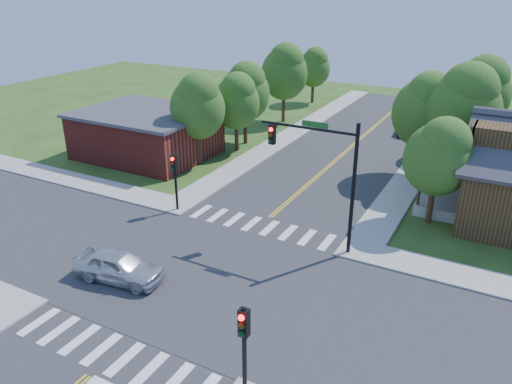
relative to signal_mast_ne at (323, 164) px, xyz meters
The scene contains 24 objects.
ground 8.37m from the signal_mast_ne, 125.00° to the right, with size 100.00×100.00×0.00m, color #274816.
road_ns 8.36m from the signal_mast_ne, 125.00° to the right, with size 10.00×90.00×0.04m, color #2D2D30.
road_ew 8.36m from the signal_mast_ne, 125.00° to the right, with size 90.00×10.00×0.04m, color #2D2D30.
intersection_patch 8.37m from the signal_mast_ne, 125.00° to the right, with size 10.20×10.20×0.06m, color #2D2D30.
sidewalk_nw 22.73m from the signal_mast_ne, 152.60° to the left, with size 40.00×40.00×0.14m.
crosswalk_north 6.23m from the signal_mast_ne, behind, with size 8.85×2.00×0.01m.
crosswalk_south 13.32m from the signal_mast_ne, 108.36° to the right, with size 8.85×2.00×0.01m.
centerline 8.34m from the signal_mast_ne, 125.00° to the right, with size 0.30×90.00×0.01m.
signal_mast_ne is the anchor object (origin of this frame).
signal_pole_se 11.55m from the signal_mast_ne, 81.44° to the right, with size 0.34×0.42×3.80m.
signal_pole_nw 9.76m from the signal_mast_ne, behind, with size 0.34×0.42×3.80m.
building_nw 19.87m from the signal_mast_ne, 157.21° to the left, with size 10.40×8.40×3.73m.
tree_e_a 7.59m from the signal_mast_ne, 50.44° to the left, with size 3.89×3.69×6.61m.
tree_e_b 13.75m from the signal_mast_ne, 68.60° to the left, with size 5.09×4.84×8.66m.
tree_e_c 20.77m from the signal_mast_ne, 75.08° to the left, with size 4.84×4.60×8.23m.
tree_e_d 30.18m from the signal_mast_ne, 80.76° to the left, with size 4.05×3.85×6.88m.
tree_w_a 15.25m from the signal_mast_ne, 149.00° to the left, with size 4.26×4.05×7.25m.
tree_w_b 18.86m from the signal_mast_ne, 131.44° to the left, with size 4.26×4.04×7.23m.
tree_w_c 25.58m from the signal_mast_ne, 119.59° to the left, with size 4.64×4.40×7.88m.
tree_w_d 34.01m from the signal_mast_ne, 112.82° to the left, with size 3.78×3.59×6.42m.
tree_house 13.61m from the signal_mast_ne, 79.24° to the left, with size 4.57×4.34×7.76m.
tree_bldg 17.16m from the signal_mast_ne, 135.22° to the left, with size 3.93×3.73×6.67m.
car_silver 11.33m from the signal_mast_ne, 133.61° to the right, with size 4.66×2.35×1.52m, color silver.
car_dgrey 24.73m from the signal_mast_ne, 90.97° to the left, with size 2.71×5.42×1.51m, color #292C2E.
Camera 1 is at (12.22, -17.09, 13.66)m, focal length 35.00 mm.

